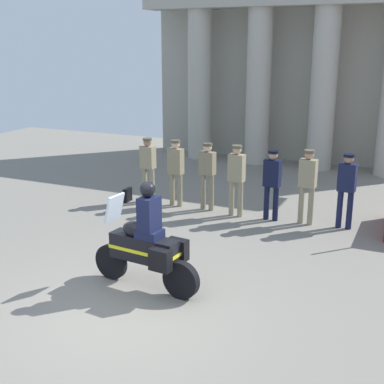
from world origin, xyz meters
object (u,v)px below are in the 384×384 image
at_px(officer_in_row_1, 176,168).
at_px(officer_in_row_6, 347,185).
at_px(officer_in_row_2, 207,171).
at_px(officer_in_row_5, 308,181).
at_px(officer_in_row_4, 272,180).
at_px(motorcycle_with_rider, 148,245).
at_px(officer_in_row_3, 236,175).
at_px(officer_in_row_0, 148,165).
at_px(briefcase_on_ground, 128,195).

bearing_deg(officer_in_row_1, officer_in_row_6, -174.07).
height_order(officer_in_row_2, officer_in_row_5, officer_in_row_5).
height_order(officer_in_row_4, motorcycle_with_rider, motorcycle_with_rider).
bearing_deg(officer_in_row_2, officer_in_row_4, -177.69).
distance_m(officer_in_row_4, officer_in_row_6, 1.67).
bearing_deg(officer_in_row_1, officer_in_row_4, -176.47).
bearing_deg(officer_in_row_3, motorcycle_with_rider, 95.05).
bearing_deg(officer_in_row_0, briefcase_on_ground, 25.16).
distance_m(officer_in_row_3, officer_in_row_5, 1.67).
distance_m(officer_in_row_2, briefcase_on_ground, 2.36).
bearing_deg(officer_in_row_6, officer_in_row_1, 5.93).
height_order(officer_in_row_2, officer_in_row_4, officer_in_row_2).
height_order(officer_in_row_3, motorcycle_with_rider, motorcycle_with_rider).
bearing_deg(motorcycle_with_rider, officer_in_row_2, -73.99).
xyz_separation_m(officer_in_row_6, motorcycle_with_rider, (-2.55, -4.47, -0.22)).
bearing_deg(officer_in_row_3, officer_in_row_6, -170.28).
bearing_deg(officer_in_row_0, officer_in_row_6, -174.05).
bearing_deg(briefcase_on_ground, officer_in_row_4, 1.71).
bearing_deg(motorcycle_with_rider, officer_in_row_4, -95.52).
bearing_deg(officer_in_row_4, briefcase_on_ground, 7.13).
xyz_separation_m(officer_in_row_4, motorcycle_with_rider, (-0.88, -4.35, -0.19)).
xyz_separation_m(officer_in_row_4, officer_in_row_5, (0.81, 0.05, 0.05)).
height_order(officer_in_row_5, briefcase_on_ground, officer_in_row_5).
relative_size(officer_in_row_4, officer_in_row_6, 0.98).
distance_m(officer_in_row_4, officer_in_row_5, 0.81).
bearing_deg(officer_in_row_0, officer_in_row_4, -175.88).
bearing_deg(officer_in_row_5, officer_in_row_3, 9.48).
bearing_deg(officer_in_row_1, motorcycle_with_rider, 115.87).
height_order(officer_in_row_1, officer_in_row_3, officer_in_row_3).
height_order(officer_in_row_1, officer_in_row_6, officer_in_row_6).
bearing_deg(officer_in_row_4, officer_in_row_5, -171.06).
bearing_deg(officer_in_row_0, officer_in_row_2, -174.05).
relative_size(officer_in_row_1, briefcase_on_ground, 4.75).
distance_m(officer_in_row_4, motorcycle_with_rider, 4.45).
relative_size(officer_in_row_1, officer_in_row_5, 0.98).
relative_size(officer_in_row_1, officer_in_row_3, 0.98).
bearing_deg(officer_in_row_4, officer_in_row_2, 2.31).
height_order(officer_in_row_4, briefcase_on_ground, officer_in_row_4).
relative_size(officer_in_row_0, officer_in_row_1, 1.00).
distance_m(officer_in_row_3, officer_in_row_6, 2.53).
xyz_separation_m(officer_in_row_0, officer_in_row_4, (3.34, -0.08, -0.03)).
bearing_deg(officer_in_row_6, officer_in_row_0, 5.95).
height_order(officer_in_row_1, officer_in_row_4, officer_in_row_1).
bearing_deg(officer_in_row_0, motorcycle_with_rider, 124.40).
xyz_separation_m(officer_in_row_1, officer_in_row_5, (3.35, -0.03, 0.02)).
relative_size(officer_in_row_3, motorcycle_with_rider, 0.83).
bearing_deg(briefcase_on_ground, officer_in_row_3, 0.89).
bearing_deg(officer_in_row_5, motorcycle_with_rider, 74.37).
distance_m(officer_in_row_0, briefcase_on_ground, 1.01).
xyz_separation_m(officer_in_row_2, officer_in_row_5, (2.48, -0.04, 0.02)).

